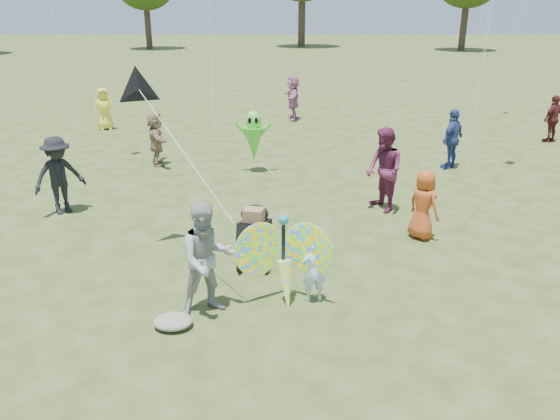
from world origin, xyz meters
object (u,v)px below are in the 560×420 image
at_px(crowd_b, 59,175).
at_px(crowd_d, 156,139).
at_px(alien_kite, 254,138).
at_px(child_girl, 314,271).
at_px(butterfly_kite, 284,261).
at_px(crowd_g, 104,109).
at_px(crowd_h, 553,119).
at_px(crowd_j, 293,98).
at_px(crowd_c, 452,139).
at_px(jogging_stroller, 254,232).
at_px(crowd_e, 384,170).
at_px(crowd_a, 423,205).
at_px(adult_man, 207,259).

relative_size(crowd_b, crowd_d, 1.13).
xyz_separation_m(crowd_b, alien_kite, (4.20, 3.24, 0.09)).
bearing_deg(crowd_b, child_girl, -76.89).
bearing_deg(butterfly_kite, crowd_d, 115.03).
relative_size(crowd_b, crowd_g, 1.14).
relative_size(crowd_h, crowd_j, 0.91).
height_order(crowd_c, crowd_d, crowd_c).
distance_m(crowd_c, crowd_j, 8.38).
height_order(crowd_b, crowd_c, crowd_b).
xyz_separation_m(crowd_b, jogging_stroller, (4.48, -2.56, -0.27)).
distance_m(crowd_c, jogging_stroller, 8.22).
height_order(crowd_b, crowd_j, crowd_b).
bearing_deg(butterfly_kite, crowd_h, 49.65).
bearing_deg(crowd_g, alien_kite, -62.97).
bearing_deg(crowd_d, crowd_c, -109.29).
bearing_deg(crowd_b, crowd_g, 59.64).
relative_size(crowd_e, alien_kite, 1.10).
bearing_deg(butterfly_kite, crowd_g, 117.69).
distance_m(crowd_b, alien_kite, 5.30).
bearing_deg(crowd_d, crowd_e, -139.54).
xyz_separation_m(child_girl, jogging_stroller, (-1.00, 1.37, 0.09)).
bearing_deg(crowd_a, crowd_j, -24.20).
relative_size(adult_man, crowd_g, 1.15).
distance_m(crowd_e, crowd_j, 10.75).
height_order(crowd_d, butterfly_kite, crowd_d).
relative_size(crowd_d, jogging_stroller, 1.41).
height_order(crowd_a, jogging_stroller, crowd_a).
relative_size(crowd_a, jogging_stroller, 1.28).
bearing_deg(jogging_stroller, butterfly_kite, -56.48).
relative_size(crowd_d, crowd_g, 1.01).
xyz_separation_m(crowd_e, alien_kite, (-3.09, 3.06, 0.01)).
height_order(crowd_g, alien_kite, alien_kite).
height_order(adult_man, crowd_j, adult_man).
bearing_deg(crowd_a, jogging_stroller, 74.02).
distance_m(adult_man, alien_kite, 7.52).
distance_m(crowd_a, crowd_g, 13.92).
xyz_separation_m(adult_man, crowd_d, (-2.54, 8.21, -0.11)).
relative_size(jogging_stroller, alien_kite, 0.64).
height_order(crowd_g, crowd_h, crowd_h).
height_order(adult_man, crowd_h, adult_man).
height_order(adult_man, crowd_a, adult_man).
xyz_separation_m(crowd_d, jogging_stroller, (3.16, -6.50, -0.17)).
relative_size(crowd_g, crowd_h, 0.97).
bearing_deg(crowd_d, butterfly_kite, -172.34).
distance_m(adult_man, crowd_d, 8.60).
relative_size(jogging_stroller, butterfly_kite, 0.64).
xyz_separation_m(crowd_b, crowd_c, (9.85, 3.65, -0.02)).
distance_m(child_girl, crowd_g, 14.60).
height_order(crowd_c, jogging_stroller, crowd_c).
distance_m(adult_man, crowd_a, 4.88).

